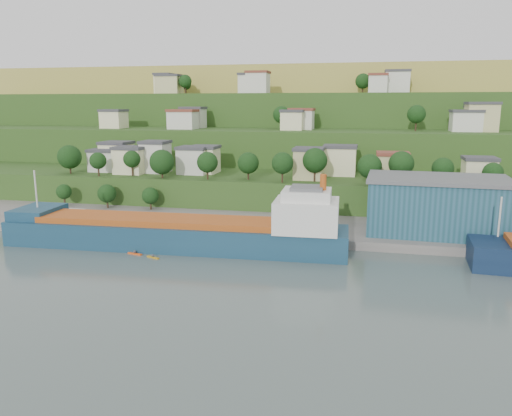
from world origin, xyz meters
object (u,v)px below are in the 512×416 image
(cargo_ship_near, at_px, (184,234))
(kayak_orange, at_px, (135,253))
(warehouse, at_px, (437,205))
(caravan, at_px, (72,215))

(cargo_ship_near, height_order, kayak_orange, cargo_ship_near)
(cargo_ship_near, distance_m, warehouse, 57.34)
(warehouse, bearing_deg, kayak_orange, -155.46)
(caravan, relative_size, kayak_orange, 1.91)
(warehouse, relative_size, caravan, 4.78)
(warehouse, relative_size, kayak_orange, 9.11)
(caravan, bearing_deg, cargo_ship_near, -18.26)
(cargo_ship_near, xyz_separation_m, kayak_orange, (-8.61, -6.70, -2.84))
(caravan, distance_m, kayak_orange, 33.80)
(warehouse, height_order, kayak_orange, warehouse)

